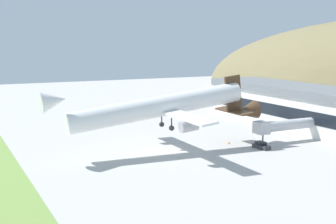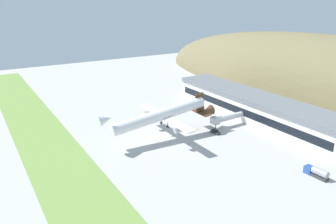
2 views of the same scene
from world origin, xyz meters
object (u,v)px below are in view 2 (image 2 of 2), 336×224
Objects in this scene: service_car_1 at (215,132)px; cargo_airplane at (162,115)px; service_car_0 at (173,109)px; terminal_building at (255,106)px; traffic_cone_0 at (197,129)px; jetway_0 at (226,118)px; fuel_truck at (317,172)px.

cargo_airplane is at bearing -108.39° from service_car_1.
service_car_1 is at bearing -1.74° from service_car_0.
terminal_building is 161.56× the size of traffic_cone_0.
jetway_0 reaches higher than fuel_truck.
jetway_0 reaches higher than service_car_0.
service_car_1 is 0.58× the size of fuel_truck.
traffic_cone_0 is at bearing -152.71° from service_car_1.
cargo_airplane is 20.06m from traffic_cone_0.
traffic_cone_0 is at bearing -170.69° from fuel_truck.
service_car_0 is 77.94m from fuel_truck.
service_car_0 is (-26.79, 22.40, -9.31)m from cargo_airplane.
terminal_building is 39.70m from service_car_0.
service_car_0 is 0.91× the size of service_car_1.
terminal_building is 5.59× the size of jetway_0.
traffic_cone_0 is at bearing -106.04° from jetway_0.
terminal_building is 31.06m from traffic_cone_0.
service_car_0 is 33.92m from service_car_1.
service_car_0 is at bearing 178.26° from service_car_1.
fuel_truck is at bearing 2.64° from service_car_0.
service_car_1 is at bearing 27.29° from traffic_cone_0.
terminal_building is 12.05× the size of fuel_truck.
cargo_airplane is 57.91m from fuel_truck.
terminal_building is 48.04m from cargo_airplane.
fuel_truck is (47.69, -4.18, -2.49)m from jetway_0.
cargo_airplane is 88.44× the size of traffic_cone_0.
service_car_1 is at bearing -174.00° from fuel_truck.
jetway_0 is 2.16× the size of fuel_truck.
cargo_airplane is at bearing -89.19° from traffic_cone_0.
service_car_1 is (33.90, -1.03, 0.04)m from service_car_0.
service_car_0 is at bearing -139.66° from terminal_building.
service_car_0 is 26.98m from traffic_cone_0.
service_car_1 is at bearing 71.61° from cargo_airplane.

